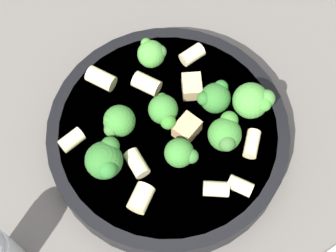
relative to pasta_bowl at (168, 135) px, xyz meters
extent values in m
plane|color=#5B5651|center=(0.00, 0.00, -0.02)|extent=(2.00, 2.00, 0.00)
cylinder|color=black|center=(0.00, 0.00, 0.00)|extent=(0.24, 0.24, 0.03)
cylinder|color=beige|center=(0.00, 0.00, 0.01)|extent=(0.21, 0.21, 0.01)
torus|color=black|center=(0.00, 0.00, 0.01)|extent=(0.23, 0.23, 0.00)
cylinder|color=#93B766|center=(0.02, -0.05, 0.02)|extent=(0.01, 0.01, 0.01)
sphere|color=#387A2D|center=(0.02, -0.05, 0.03)|extent=(0.03, 0.03, 0.03)
sphere|color=#37682D|center=(0.01, -0.06, 0.04)|extent=(0.02, 0.02, 0.02)
sphere|color=#3A7C2D|center=(0.04, -0.04, 0.04)|extent=(0.02, 0.02, 0.02)
cylinder|color=#84AD60|center=(-0.03, 0.04, 0.02)|extent=(0.01, 0.01, 0.01)
sphere|color=#387A2D|center=(-0.03, 0.04, 0.04)|extent=(0.03, 0.03, 0.03)
sphere|color=#3A6F30|center=(-0.04, 0.04, 0.04)|extent=(0.01, 0.01, 0.01)
sphere|color=#347528|center=(-0.04, 0.04, 0.04)|extent=(0.01, 0.01, 0.01)
cylinder|color=#93B766|center=(0.05, -0.02, 0.02)|extent=(0.01, 0.01, 0.01)
sphere|color=#2D6B28|center=(0.05, -0.02, 0.03)|extent=(0.03, 0.03, 0.03)
sphere|color=#296426|center=(0.04, -0.01, 0.04)|extent=(0.01, 0.01, 0.01)
sphere|color=#286F28|center=(0.06, -0.02, 0.04)|extent=(0.01, 0.01, 0.01)
sphere|color=#2E7029|center=(0.06, -0.02, 0.04)|extent=(0.01, 0.01, 0.01)
cylinder|color=#93B766|center=(0.01, 0.01, 0.02)|extent=(0.01, 0.01, 0.01)
sphere|color=#387A2D|center=(0.01, 0.01, 0.03)|extent=(0.03, 0.03, 0.03)
sphere|color=#30732A|center=(0.02, 0.02, 0.03)|extent=(0.01, 0.01, 0.01)
sphere|color=#367C28|center=(0.00, 0.00, 0.03)|extent=(0.01, 0.01, 0.01)
cylinder|color=#9EC175|center=(-0.07, 0.02, 0.02)|extent=(0.01, 0.01, 0.01)
sphere|color=#2D6B28|center=(-0.07, 0.02, 0.03)|extent=(0.04, 0.04, 0.04)
sphere|color=#2C6326|center=(-0.05, 0.02, 0.04)|extent=(0.02, 0.02, 0.02)
sphere|color=#2A6C2A|center=(-0.07, 0.01, 0.04)|extent=(0.02, 0.02, 0.02)
cylinder|color=#9EC175|center=(0.06, -0.05, 0.02)|extent=(0.01, 0.01, 0.01)
sphere|color=#478E38|center=(0.06, -0.05, 0.04)|extent=(0.03, 0.03, 0.03)
sphere|color=#4A8239|center=(0.07, -0.04, 0.04)|extent=(0.01, 0.01, 0.01)
sphere|color=#3D8D2F|center=(0.07, -0.06, 0.04)|extent=(0.02, 0.02, 0.02)
sphere|color=#448037|center=(0.07, -0.06, 0.04)|extent=(0.02, 0.02, 0.02)
cylinder|color=#84AD60|center=(-0.02, -0.03, 0.02)|extent=(0.01, 0.01, 0.01)
sphere|color=#387A2D|center=(-0.02, -0.03, 0.03)|extent=(0.03, 0.03, 0.03)
sphere|color=#346C2D|center=(-0.01, -0.04, 0.03)|extent=(0.01, 0.01, 0.01)
sphere|color=#377C2F|center=(-0.01, -0.03, 0.03)|extent=(0.01, 0.01, 0.01)
sphere|color=#37692B|center=(-0.02, -0.02, 0.03)|extent=(0.01, 0.01, 0.01)
cylinder|color=#84AD60|center=(0.05, 0.06, 0.02)|extent=(0.01, 0.01, 0.01)
sphere|color=#478E38|center=(0.05, 0.06, 0.03)|extent=(0.03, 0.03, 0.03)
sphere|color=#437B39|center=(0.05, 0.05, 0.03)|extent=(0.01, 0.01, 0.01)
sphere|color=#468331|center=(0.05, 0.07, 0.04)|extent=(0.01, 0.01, 0.01)
sphere|color=#3E7B32|center=(0.05, 0.05, 0.03)|extent=(0.01, 0.01, 0.01)
cylinder|color=beige|center=(-0.07, 0.06, 0.02)|extent=(0.03, 0.02, 0.01)
cylinder|color=beige|center=(-0.07, -0.02, 0.02)|extent=(0.03, 0.02, 0.02)
cylinder|color=beige|center=(0.02, 0.05, 0.02)|extent=(0.02, 0.03, 0.02)
cylinder|color=beige|center=(-0.05, 0.00, 0.02)|extent=(0.02, 0.03, 0.01)
cylinder|color=beige|center=(-0.02, -0.07, 0.02)|extent=(0.03, 0.03, 0.01)
cylinder|color=beige|center=(0.04, -0.07, 0.02)|extent=(0.03, 0.02, 0.01)
cylinder|color=beige|center=(0.00, 0.09, 0.02)|extent=(0.02, 0.03, 0.02)
cylinder|color=beige|center=(0.08, 0.03, 0.02)|extent=(0.03, 0.02, 0.01)
cylinder|color=beige|center=(-0.01, -0.09, 0.02)|extent=(0.02, 0.03, 0.01)
cube|color=tan|center=(0.01, -0.02, 0.02)|extent=(0.02, 0.02, 0.02)
cube|color=tan|center=(0.05, 0.01, 0.02)|extent=(0.03, 0.03, 0.02)
camera|label=1|loc=(-0.17, -0.14, 0.51)|focal=60.00mm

